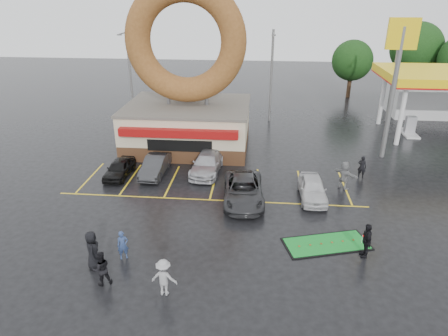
# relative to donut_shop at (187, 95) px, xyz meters

# --- Properties ---
(ground) EXTENTS (120.00, 120.00, 0.00)m
(ground) POSITION_rel_donut_shop_xyz_m (3.00, -12.97, -4.46)
(ground) COLOR black
(ground) RESTS_ON ground
(donut_shop) EXTENTS (10.20, 8.70, 13.50)m
(donut_shop) POSITION_rel_donut_shop_xyz_m (0.00, 0.00, 0.00)
(donut_shop) COLOR #472B19
(donut_shop) RESTS_ON ground
(gas_station) EXTENTS (12.30, 13.65, 5.90)m
(gas_station) POSITION_rel_donut_shop_xyz_m (23.00, 7.97, -0.77)
(gas_station) COLOR silver
(gas_station) RESTS_ON ground
(shell_sign) EXTENTS (2.20, 0.36, 10.60)m
(shell_sign) POSITION_rel_donut_shop_xyz_m (16.00, -0.97, 2.91)
(shell_sign) COLOR slate
(shell_sign) RESTS_ON ground
(streetlight_left) EXTENTS (0.40, 2.21, 9.00)m
(streetlight_left) POSITION_rel_donut_shop_xyz_m (-7.00, 6.95, 0.32)
(streetlight_left) COLOR slate
(streetlight_left) RESTS_ON ground
(streetlight_mid) EXTENTS (0.40, 2.21, 9.00)m
(streetlight_mid) POSITION_rel_donut_shop_xyz_m (7.00, 7.95, 0.32)
(streetlight_mid) COLOR slate
(streetlight_mid) RESTS_ON ground
(streetlight_right) EXTENTS (0.40, 2.21, 9.00)m
(streetlight_right) POSITION_rel_donut_shop_xyz_m (19.00, 8.95, 0.32)
(streetlight_right) COLOR slate
(streetlight_right) RESTS_ON ground
(tree_far_c) EXTENTS (6.30, 6.30, 9.00)m
(tree_far_c) POSITION_rel_donut_shop_xyz_m (25.00, 21.03, 1.37)
(tree_far_c) COLOR #332114
(tree_far_c) RESTS_ON ground
(tree_far_d) EXTENTS (4.90, 4.90, 7.00)m
(tree_far_d) POSITION_rel_donut_shop_xyz_m (17.00, 19.03, 0.07)
(tree_far_d) COLOR #332114
(tree_far_d) RESTS_ON ground
(car_black) EXTENTS (1.65, 3.73, 1.25)m
(car_black) POSITION_rel_donut_shop_xyz_m (-3.91, -6.60, -3.84)
(car_black) COLOR black
(car_black) RESTS_ON ground
(car_dgrey) EXTENTS (1.58, 4.17, 1.36)m
(car_dgrey) POSITION_rel_donut_shop_xyz_m (-1.42, -6.03, -3.78)
(car_dgrey) COLOR #2B2B2D
(car_dgrey) RESTS_ON ground
(car_silver) EXTENTS (2.36, 5.00, 1.41)m
(car_silver) POSITION_rel_donut_shop_xyz_m (2.29, -5.25, -3.76)
(car_silver) COLOR #ABAAB0
(car_silver) RESTS_ON ground
(car_grey) EXTENTS (2.86, 5.53, 1.49)m
(car_grey) POSITION_rel_donut_shop_xyz_m (5.16, -9.47, -3.72)
(car_grey) COLOR #303032
(car_grey) RESTS_ON ground
(car_white) EXTENTS (1.70, 4.08, 1.38)m
(car_white) POSITION_rel_donut_shop_xyz_m (9.56, -8.69, -3.77)
(car_white) COLOR silver
(car_white) RESTS_ON ground
(person_blue) EXTENTS (0.66, 0.57, 1.52)m
(person_blue) POSITION_rel_donut_shop_xyz_m (-0.51, -16.01, -3.70)
(person_blue) COLOR navy
(person_blue) RESTS_ON ground
(person_blackjkt) EXTENTS (1.05, 0.99, 1.71)m
(person_blackjkt) POSITION_rel_donut_shop_xyz_m (-0.84, -17.99, -3.61)
(person_blackjkt) COLOR black
(person_blackjkt) RESTS_ON ground
(person_hoodie) EXTENTS (1.20, 0.76, 1.78)m
(person_hoodie) POSITION_rel_donut_shop_xyz_m (2.13, -18.38, -3.57)
(person_hoodie) COLOR gray
(person_hoodie) RESTS_ON ground
(person_bystander) EXTENTS (0.87, 1.10, 1.98)m
(person_bystander) POSITION_rel_donut_shop_xyz_m (-1.69, -16.85, -3.47)
(person_bystander) COLOR black
(person_bystander) RESTS_ON ground
(person_cameraman) EXTENTS (0.48, 1.10, 1.87)m
(person_cameraman) POSITION_rel_donut_shop_xyz_m (11.55, -14.73, -3.53)
(person_cameraman) COLOR black
(person_cameraman) RESTS_ON ground
(person_walker_near) EXTENTS (1.69, 1.69, 1.95)m
(person_walker_near) POSITION_rel_donut_shop_xyz_m (11.82, -7.06, -3.49)
(person_walker_near) COLOR gray
(person_walker_near) RESTS_ON ground
(person_walker_far) EXTENTS (0.72, 0.63, 1.65)m
(person_walker_far) POSITION_rel_donut_shop_xyz_m (13.41, -5.17, -3.64)
(person_walker_far) COLOR black
(person_walker_far) RESTS_ON ground
(dumpster) EXTENTS (1.81, 1.22, 1.30)m
(dumpster) POSITION_rel_donut_shop_xyz_m (-4.50, -1.50, -3.81)
(dumpster) COLOR #1B4219
(dumpster) RESTS_ON ground
(putting_green) EXTENTS (4.85, 3.12, 0.56)m
(putting_green) POSITION_rel_donut_shop_xyz_m (9.80, -13.89, -4.43)
(putting_green) COLOR black
(putting_green) RESTS_ON ground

